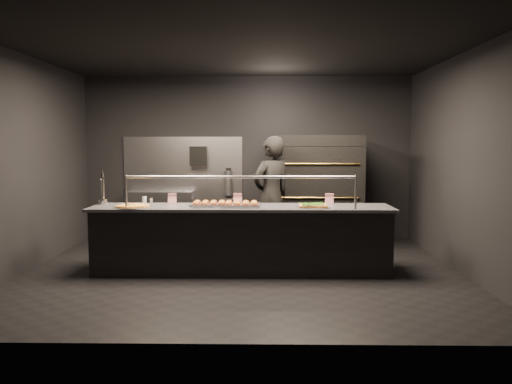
# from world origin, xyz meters

# --- Properties ---
(room) EXTENTS (6.04, 6.00, 3.00)m
(room) POSITION_xyz_m (-0.02, 0.05, 1.50)
(room) COLOR black
(room) RESTS_ON ground
(service_counter) EXTENTS (4.10, 0.78, 1.37)m
(service_counter) POSITION_xyz_m (0.00, -0.00, 0.46)
(service_counter) COLOR black
(service_counter) RESTS_ON ground
(pizza_oven) EXTENTS (1.50, 1.23, 1.91)m
(pizza_oven) POSITION_xyz_m (1.20, 1.90, 0.97)
(pizza_oven) COLOR black
(pizza_oven) RESTS_ON ground
(prep_shelf) EXTENTS (1.20, 0.35, 0.90)m
(prep_shelf) POSITION_xyz_m (-1.60, 2.32, 0.45)
(prep_shelf) COLOR #99999E
(prep_shelf) RESTS_ON ground
(towel_dispenser) EXTENTS (0.30, 0.20, 0.35)m
(towel_dispenser) POSITION_xyz_m (-0.90, 2.39, 1.55)
(towel_dispenser) COLOR black
(towel_dispenser) RESTS_ON room
(fire_extinguisher) EXTENTS (0.14, 0.14, 0.51)m
(fire_extinguisher) POSITION_xyz_m (-0.35, 2.40, 1.06)
(fire_extinguisher) COLOR #B2B2B7
(fire_extinguisher) RESTS_ON room
(beer_tap) EXTENTS (0.13, 0.19, 0.51)m
(beer_tap) POSITION_xyz_m (-1.95, 0.15, 1.07)
(beer_tap) COLOR silver
(beer_tap) RESTS_ON service_counter
(round_pizza) EXTENTS (0.51, 0.51, 0.03)m
(round_pizza) POSITION_xyz_m (-1.45, -0.15, 0.94)
(round_pizza) COLOR silver
(round_pizza) RESTS_ON service_counter
(slider_tray_a) EXTENTS (0.59, 0.50, 0.08)m
(slider_tray_a) POSITION_xyz_m (-0.44, -0.02, 0.95)
(slider_tray_a) COLOR silver
(slider_tray_a) RESTS_ON service_counter
(slider_tray_b) EXTENTS (0.51, 0.37, 0.08)m
(slider_tray_b) POSITION_xyz_m (-0.00, -0.05, 0.95)
(slider_tray_b) COLOR silver
(slider_tray_b) RESTS_ON service_counter
(square_pizza) EXTENTS (0.47, 0.47, 0.05)m
(square_pizza) POSITION_xyz_m (0.97, -0.10, 0.94)
(square_pizza) COLOR silver
(square_pizza) RESTS_ON service_counter
(condiment_jar) EXTENTS (0.15, 0.06, 0.10)m
(condiment_jar) POSITION_xyz_m (-1.37, 0.28, 0.97)
(condiment_jar) COLOR silver
(condiment_jar) RESTS_ON service_counter
(tent_cards) EXTENTS (2.36, 0.04, 0.15)m
(tent_cards) POSITION_xyz_m (0.06, 0.28, 1.00)
(tent_cards) COLOR white
(tent_cards) RESTS_ON service_counter
(trash_bin) EXTENTS (0.47, 0.47, 0.78)m
(trash_bin) POSITION_xyz_m (-0.20, 2.09, 0.39)
(trash_bin) COLOR black
(trash_bin) RESTS_ON ground
(worker) EXTENTS (0.83, 0.77, 1.89)m
(worker) POSITION_xyz_m (0.42, 1.10, 0.94)
(worker) COLOR black
(worker) RESTS_ON ground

